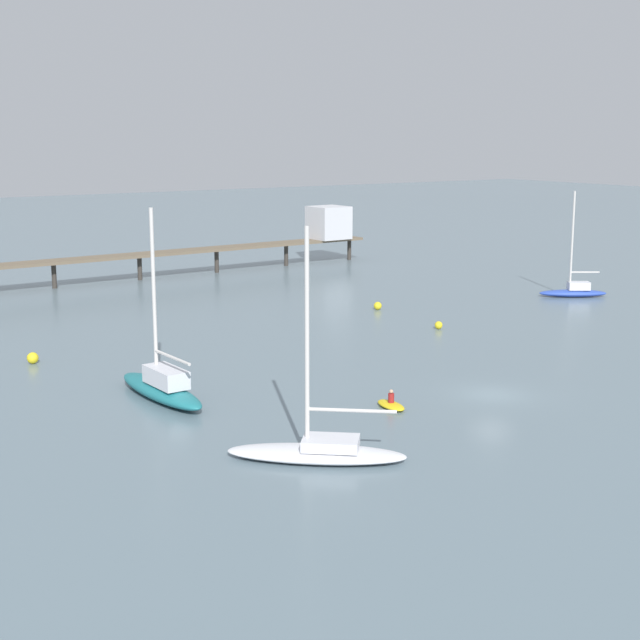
% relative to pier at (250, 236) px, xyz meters
% --- Properties ---
extents(ground_plane, '(400.00, 400.00, 0.00)m').
position_rel_pier_xyz_m(ground_plane, '(-14.21, -55.78, -3.92)').
color(ground_plane, slate).
extents(pier, '(60.16, 5.49, 6.97)m').
position_rel_pier_xyz_m(pier, '(0.00, 0.00, 0.00)').
color(pier, brown).
rests_on(pier, ground_plane).
extents(sailboat_blue, '(6.50, 5.20, 10.44)m').
position_rel_pier_xyz_m(sailboat_blue, '(17.41, -34.40, -3.23)').
color(sailboat_blue, '#2D4CB7').
rests_on(sailboat_blue, ground_plane).
extents(sailboat_teal, '(2.60, 9.69, 11.63)m').
position_rel_pier_xyz_m(sailboat_teal, '(-31.71, -45.29, -3.07)').
color(sailboat_teal, '#1E727A').
rests_on(sailboat_teal, ground_plane).
extents(sailboat_white, '(8.59, 7.85, 11.66)m').
position_rel_pier_xyz_m(sailboat_white, '(-29.72, -59.60, -3.32)').
color(sailboat_white, white).
rests_on(sailboat_white, ground_plane).
extents(dinghy_yellow, '(1.35, 2.53, 1.14)m').
position_rel_pier_xyz_m(dinghy_yellow, '(-21.22, -54.54, -3.70)').
color(dinghy_yellow, yellow).
rests_on(dinghy_yellow, ground_plane).
extents(mooring_buoy_near, '(0.65, 0.65, 0.65)m').
position_rel_pier_xyz_m(mooring_buoy_near, '(-4.00, -38.83, -3.60)').
color(mooring_buoy_near, yellow).
rests_on(mooring_buoy_near, ground_plane).
extents(mooring_buoy_outer, '(0.81, 0.81, 0.81)m').
position_rel_pier_xyz_m(mooring_buoy_outer, '(-35.59, -31.96, -3.52)').
color(mooring_buoy_outer, yellow).
rests_on(mooring_buoy_outer, ground_plane).
extents(mooring_buoy_inner, '(0.73, 0.73, 0.73)m').
position_rel_pier_xyz_m(mooring_buoy_inner, '(-3.01, -29.17, -3.55)').
color(mooring_buoy_inner, yellow).
rests_on(mooring_buoy_inner, ground_plane).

